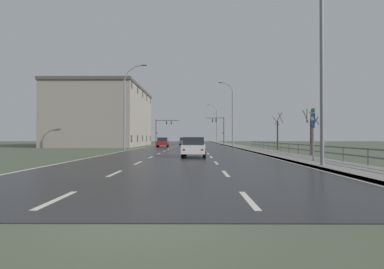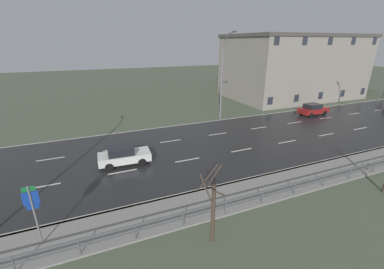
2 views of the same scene
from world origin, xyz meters
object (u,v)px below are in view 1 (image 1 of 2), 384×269
Objects in this scene: street_lamp_left_bank at (126,108)px; traffic_signal_left at (162,127)px; street_lamp_distant at (216,124)px; highway_sign at (313,128)px; street_lamp_midground at (232,115)px; brick_building at (105,117)px; car_distant at (194,147)px; street_lamp_foreground at (319,68)px; car_mid_centre at (163,142)px; traffic_signal_right at (220,126)px; car_far_right at (184,141)px.

street_lamp_left_bank is 33.57m from traffic_signal_left.
street_lamp_distant is 3.32× the size of highway_sign.
brick_building is at bearing 169.91° from street_lamp_midground.
highway_sign is 54.26m from traffic_signal_left.
brick_building is (-23.88, 37.25, 3.20)m from highway_sign.
street_lamp_distant is 2.68× the size of car_distant.
street_lamp_left_bank is 3.15× the size of highway_sign.
car_mid_centre is (-11.61, 34.36, -4.32)m from street_lamp_foreground.
street_lamp_distant is at bearing 86.73° from car_distant.
traffic_signal_right is (-0.48, 54.65, -0.85)m from street_lamp_foreground.
car_far_right is at bearing -138.40° from traffic_signal_right.
car_distant is at bearing -97.31° from traffic_signal_right.
street_lamp_left_bank reaches higher than highway_sign.
traffic_signal_right is (14.37, 32.83, -0.88)m from street_lamp_left_bank.
street_lamp_left_bank reaches higher than car_distant.
street_lamp_left_bank is at bearing 124.22° from street_lamp_foreground.
street_lamp_foreground is 0.46× the size of brick_building.
traffic_signal_left reaches higher than car_distant.
street_lamp_left_bank reaches higher than street_lamp_foreground.
brick_building is at bearing -147.69° from traffic_signal_right.
car_mid_centre is (-11.58, -38.39, -4.63)m from street_lamp_distant.
highway_sign is at bearing -31.91° from car_distant.
traffic_signal_right is at bearing -3.01° from traffic_signal_left.
brick_building is at bearing -153.38° from car_far_right.
street_lamp_distant is (-0.04, 36.38, 0.00)m from street_lamp_midground.
street_lamp_midground reaches higher than street_lamp_foreground.
street_lamp_distant is at bearing 90.06° from street_lamp_midground.
car_distant is at bearing -62.88° from brick_building.
car_far_right is at bearing 102.08° from highway_sign.
street_lamp_left_bank is 16.56m from car_distant.
street_lamp_midground is 2.69× the size of car_far_right.
traffic_signal_right is 13.47m from traffic_signal_left.
street_lamp_distant is 18.14m from traffic_signal_right.
traffic_signal_right is 11.31m from car_far_right.
street_lamp_left_bank is at bearing -113.64° from traffic_signal_right.
car_distant is at bearing -80.96° from traffic_signal_left.
brick_building reaches higher than street_lamp_foreground.
street_lamp_left_bank is 2.54× the size of car_distant.
traffic_signal_left is 1.41× the size of car_far_right.
car_mid_centre and car_distant have the same top height.
highway_sign is at bearing -89.20° from street_lamp_distant.
street_lamp_left_bank reaches higher than traffic_signal_left.
street_lamp_midground is at bearing -53.71° from traffic_signal_left.
highway_sign is 45.32m from car_far_right.
street_lamp_midground reaches higher than traffic_signal_right.
street_lamp_midground is 29.23m from car_distant.
highway_sign is at bearing -74.08° from traffic_signal_left.
traffic_signal_left is (-13.93, 55.36, -1.08)m from street_lamp_foreground.
traffic_signal_left reaches higher than highway_sign.
car_far_right is 13.50m from car_mid_centre.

